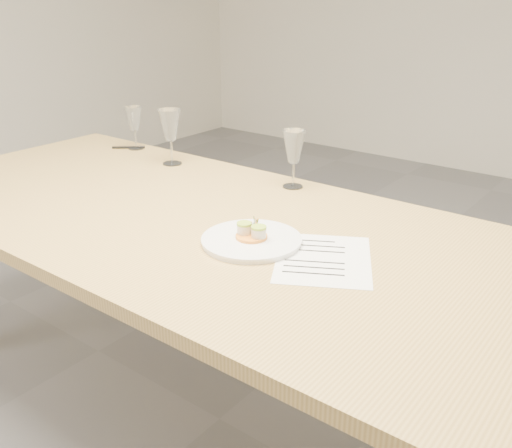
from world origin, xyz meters
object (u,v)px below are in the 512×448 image
Objects in this scene: recipe_sheet at (323,259)px; wine_glass_1 at (170,126)px; wine_glass_0 at (134,120)px; dining_table at (214,241)px; ballpoint_pen at (129,147)px; wine_glass_2 at (294,148)px; dinner_plate at (252,239)px.

recipe_sheet is 1.77× the size of wine_glass_1.
wine_glass_1 reaches higher than wine_glass_0.
wine_glass_0 is at bearing 152.77° from dining_table.
ballpoint_pen is 0.13m from wine_glass_0.
dining_table is 11.88× the size of wine_glass_2.
wine_glass_2 is at bearing 102.67° from recipe_sheet.
dining_table is 0.95m from ballpoint_pen.
wine_glass_0 is (-1.02, 0.48, 0.12)m from dinner_plate.
wine_glass_1 is at bearing 128.62° from recipe_sheet.
dining_table is 8.73× the size of dinner_plate.
wine_glass_0 is 0.30m from wine_glass_1.
recipe_sheet is 2.09× the size of wine_glass_0.
dining_table is 0.41m from recipe_sheet.
wine_glass_1 reaches higher than dinner_plate.
recipe_sheet is (0.40, -0.03, 0.07)m from dining_table.
ballpoint_pen is 0.88m from wine_glass_2.
recipe_sheet is at bearing 9.16° from dinner_plate.
wine_glass_2 is at bearing 88.34° from dining_table.
wine_glass_0 is at bearing -11.26° from ballpoint_pen.
wine_glass_0 is (-0.82, 0.42, 0.20)m from dining_table.
recipe_sheet is at bearing -3.84° from dining_table.
recipe_sheet reaches higher than dining_table.
wine_glass_1 reaches higher than recipe_sheet.
wine_glass_2 is (0.01, 0.41, 0.21)m from dining_table.
wine_glass_0 reaches higher than ballpoint_pen.
dining_table is 0.46m from wine_glass_2.
wine_glass_0 is 0.84× the size of wine_glass_1.
recipe_sheet is 1.31m from wine_glass_0.
wine_glass_0 is at bearing 166.43° from wine_glass_1.
wine_glass_1 is 1.07× the size of wine_glass_2.
ballpoint_pen is at bearing 154.51° from dining_table.
recipe_sheet is 0.60m from wine_glass_2.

